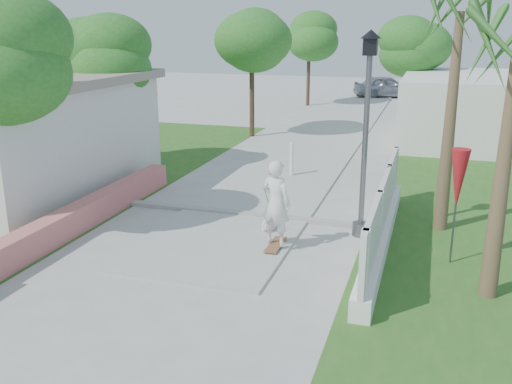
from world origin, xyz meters
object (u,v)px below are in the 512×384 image
at_px(skateboarder, 274,204).
at_px(dog, 269,223).
at_px(street_lamp, 366,128).
at_px(parked_car, 386,86).
at_px(bollard, 292,158).
at_px(patio_umbrella, 458,181).

distance_m(skateboarder, dog, 1.12).
xyz_separation_m(street_lamp, skateboarder, (-1.67, -1.21, -1.47)).
bearing_deg(parked_car, dog, 157.07).
height_order(street_lamp, dog, street_lamp).
bearing_deg(bollard, parked_car, 87.30).
xyz_separation_m(skateboarder, parked_car, (-0.03, 26.88, -0.26)).
height_order(skateboarder, dog, skateboarder).
distance_m(street_lamp, dog, 3.01).
bearing_deg(parked_car, street_lamp, 161.52).
bearing_deg(patio_umbrella, parked_car, 97.69).
distance_m(bollard, skateboarder, 5.81).
height_order(patio_umbrella, skateboarder, patio_umbrella).
relative_size(street_lamp, patio_umbrella, 1.93).
relative_size(bollard, parked_car, 0.27).
relative_size(bollard, skateboarder, 0.57).
distance_m(patio_umbrella, parked_car, 26.93).
height_order(skateboarder, parked_car, skateboarder).
relative_size(street_lamp, dog, 7.69).
relative_size(street_lamp, parked_car, 1.09).
xyz_separation_m(bollard, skateboarder, (1.03, -5.71, 0.37)).
relative_size(street_lamp, skateboarder, 2.31).
distance_m(patio_umbrella, dog, 4.21).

